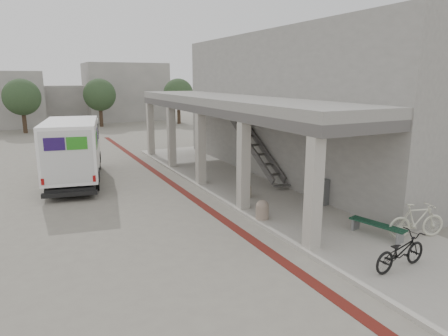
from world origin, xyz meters
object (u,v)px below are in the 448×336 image
fedex_truck (74,149)px  bicycle_cream (417,220)px  bench (377,227)px  utility_cabinet (321,191)px  bicycle_black (400,251)px

fedex_truck → bicycle_cream: (8.38, -12.17, -0.93)m
bench → bicycle_cream: size_ratio=0.98×
fedex_truck → bench: fedex_truck is taller
bench → utility_cabinet: utility_cabinet is taller
fedex_truck → bench: (7.40, -11.58, -1.18)m
fedex_truck → utility_cabinet: size_ratio=7.35×
bench → bicycle_black: bicycle_black is taller
fedex_truck → bicycle_cream: bearing=-45.2°
fedex_truck → bicycle_cream: fedex_truck is taller
fedex_truck → bench: 13.79m
bench → bicycle_black: 2.14m
bench → utility_cabinet: bearing=65.7°
bench → bicycle_cream: 1.17m
fedex_truck → bicycle_black: size_ratio=4.07×
bicycle_cream → bicycle_black: bearing=136.0°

